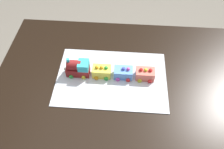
{
  "coord_description": "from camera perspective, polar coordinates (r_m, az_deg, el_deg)",
  "views": [
    {
      "loc": [
        -0.0,
        -0.69,
        1.71
      ],
      "look_at": [
        -0.05,
        0.03,
        0.77
      ],
      "focal_mm": 35.21,
      "sensor_mm": 36.0,
      "label": 1
    }
  ],
  "objects": [
    {
      "name": "ground_plane",
      "position": [
        1.84,
        1.7,
        -15.81
      ],
      "size": [
        8.0,
        8.0,
        0.0
      ],
      "primitive_type": "plane",
      "color": "gray"
    },
    {
      "name": "dining_table",
      "position": [
        1.28,
        2.36,
        -5.15
      ],
      "size": [
        1.4,
        1.0,
        0.74
      ],
      "color": "black",
      "rests_on": "ground"
    },
    {
      "name": "cake_board",
      "position": [
        1.21,
        0.0,
        -0.93
      ],
      "size": [
        0.6,
        0.4,
        0.0
      ],
      "primitive_type": "cube",
      "color": "silver",
      "rests_on": "dining_table"
    },
    {
      "name": "cake_locomotive",
      "position": [
        1.2,
        -8.74,
        1.68
      ],
      "size": [
        0.14,
        0.08,
        0.12
      ],
      "color": "maroon",
      "rests_on": "cake_board"
    },
    {
      "name": "cake_car_gondola_lemon",
      "position": [
        1.2,
        -2.59,
        0.82
      ],
      "size": [
        0.1,
        0.08,
        0.07
      ],
      "color": "#F4E04C",
      "rests_on": "cake_board"
    },
    {
      "name": "cake_car_hopper_sky_blue",
      "position": [
        1.19,
        3.08,
        0.48
      ],
      "size": [
        0.1,
        0.08,
        0.07
      ],
      "color": "#669EEA",
      "rests_on": "cake_board"
    },
    {
      "name": "cake_car_flatbed_coral",
      "position": [
        1.2,
        8.7,
        0.17
      ],
      "size": [
        0.1,
        0.08,
        0.07
      ],
      "color": "#F27260",
      "rests_on": "cake_board"
    }
  ]
}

